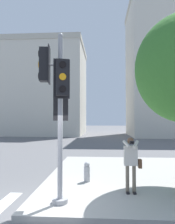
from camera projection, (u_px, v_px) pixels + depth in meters
name	position (u px, v px, depth m)	size (l,w,h in m)	color
ground_plane	(39.00, 215.00, 5.46)	(160.00, 160.00, 0.00)	#5B5B5E
sidewalk_corner	(150.00, 177.00, 8.72)	(8.00, 8.00, 0.18)	#9E9B96
traffic_signal_pole	(57.00, 97.00, 5.86)	(0.89, 1.18, 4.55)	#939399
person_photographer	(131.00, 160.00, 6.60)	(0.58, 0.54, 1.66)	black
fire_hydrant	(87.00, 172.00, 7.77)	(0.22, 0.28, 0.69)	#99999E
building_left	(47.00, 90.00, 35.78)	(12.20, 11.61, 14.39)	beige
building_right	(165.00, 69.00, 32.11)	(10.71, 10.53, 19.60)	beige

